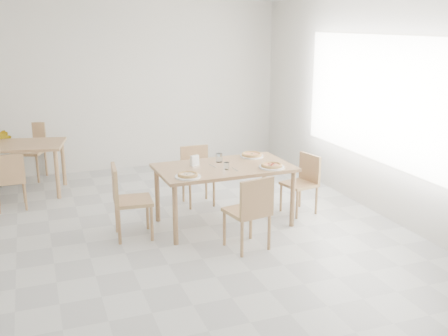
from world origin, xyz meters
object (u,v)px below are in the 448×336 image
object	(u,v)px
chair_south	(251,208)
tumbler_a	(219,158)
chair_north	(197,171)
plate_mushroom	(188,177)
second_table	(14,150)
pizza_mushroom	(188,175)
pizza_margherita	(252,154)
plate_pepperoni	(272,167)
tumbler_b	(226,166)
chair_west	(126,196)
chair_back_n	(30,147)
main_table	(224,172)
napkin_holder	(195,161)
plate_margherita	(252,156)
pizza_pepperoni	(272,165)
chair_back_s	(9,177)

from	to	relation	value
chair_south	tumbler_a	bearing A→B (deg)	-101.90
chair_north	tumbler_a	xyz separation A→B (m)	(0.09, -0.68, 0.34)
plate_mushroom	chair_south	bearing A→B (deg)	-44.42
plate_mushroom	second_table	distance (m)	3.13
second_table	pizza_mushroom	bearing A→B (deg)	-41.61
chair_north	pizza_margherita	bearing A→B (deg)	-44.69
plate_pepperoni	tumbler_b	size ratio (longest dim) A/B	3.70
plate_pepperoni	chair_west	bearing A→B (deg)	171.42
pizza_margherita	chair_back_n	size ratio (longest dim) A/B	0.30
main_table	tumbler_a	world-z (taller)	tumbler_a
pizza_margherita	chair_south	bearing A→B (deg)	-113.53
chair_south	plate_pepperoni	bearing A→B (deg)	-142.86
plate_mushroom	napkin_holder	size ratio (longest dim) A/B	2.24
plate_margherita	tumbler_b	bearing A→B (deg)	-139.62
plate_margherita	pizza_mushroom	distance (m)	1.22
chair_west	tumbler_b	world-z (taller)	chair_west
tumbler_a	chair_back_n	xyz separation A→B (m)	(-2.23, 2.76, -0.29)
tumbler_b	chair_west	bearing A→B (deg)	173.73
chair_west	tumbler_b	xyz separation A→B (m)	(1.20, -0.13, 0.29)
main_table	pizza_pepperoni	world-z (taller)	pizza_pepperoni
napkin_holder	chair_west	bearing A→B (deg)	165.66
plate_mushroom	chair_back_s	size ratio (longest dim) A/B	0.37
pizza_pepperoni	chair_back_n	xyz separation A→B (m)	(-2.73, 3.24, -0.26)
chair_north	napkin_holder	world-z (taller)	napkin_holder
plate_margherita	plate_pepperoni	distance (m)	0.57
tumbler_b	plate_margherita	bearing A→B (deg)	40.38
plate_mushroom	pizza_mushroom	world-z (taller)	pizza_mushroom
plate_pepperoni	pizza_mushroom	distance (m)	1.07
chair_back_n	main_table	bearing A→B (deg)	-31.70
tumbler_b	second_table	world-z (taller)	tumbler_b
napkin_holder	chair_back_s	size ratio (longest dim) A/B	0.17
chair_back_n	chair_west	bearing A→B (deg)	-49.92
plate_margherita	pizza_margherita	bearing A→B (deg)	-153.43
pizza_pepperoni	napkin_holder	size ratio (longest dim) A/B	2.28
plate_margherita	second_table	size ratio (longest dim) A/B	0.20
second_table	napkin_holder	bearing A→B (deg)	-33.04
plate_margherita	plate_mushroom	xyz separation A→B (m)	(-1.05, -0.61, 0.00)
chair_north	pizza_margherita	size ratio (longest dim) A/B	3.00
plate_mushroom	tumbler_b	distance (m)	0.56
chair_south	plate_mushroom	world-z (taller)	chair_south
chair_west	napkin_holder	size ratio (longest dim) A/B	6.61
main_table	second_table	distance (m)	3.27
plate_margherita	chair_back_s	xyz separation A→B (m)	(-3.01, 1.15, -0.30)
plate_margherita	pizza_margherita	distance (m)	0.02
plate_pepperoni	chair_back_n	size ratio (longest dim) A/B	0.35
chair_west	chair_back_n	world-z (taller)	chair_back_n
tumbler_b	chair_back_n	size ratio (longest dim) A/B	0.09
chair_south	second_table	xyz separation A→B (m)	(-2.43, 3.03, 0.16)
chair_north	tumbler_a	world-z (taller)	tumbler_a
main_table	chair_south	size ratio (longest dim) A/B	1.95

